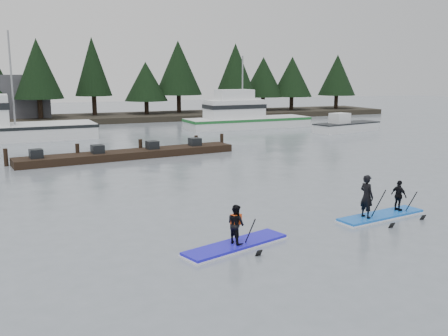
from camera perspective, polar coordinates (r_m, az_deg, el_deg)
name	(u,v)px	position (r m, az deg, el deg)	size (l,w,h in m)	color
ground	(293,232)	(16.78, 7.87, -7.26)	(160.00, 160.00, 0.00)	slate
far_shore	(99,118)	(56.54, -14.06, 5.54)	(70.00, 8.00, 0.60)	#2D281E
treeline	(100,121)	(56.57, -14.04, 5.24)	(60.00, 4.00, 8.00)	black
fishing_boat_medium	(245,122)	(48.13, 2.36, 5.24)	(12.26, 3.94, 7.55)	white
skiff	(347,127)	(46.41, 13.87, 4.58)	(6.69, 2.01, 0.78)	white
floating_dock	(130,154)	(31.42, -10.70, 1.56)	(13.61, 1.81, 0.45)	black
buoy_b	(97,151)	(34.68, -14.35, 1.89)	(0.56, 0.56, 0.56)	#F4530C
paddleboard_solo	(236,235)	(15.12, 1.37, -7.72)	(3.62, 1.88, 1.80)	#1C16D7
paddleboard_duo	(380,204)	(18.95, 17.45, -3.99)	(3.71, 1.47, 2.16)	blue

